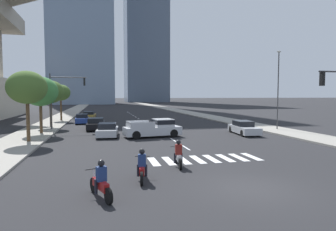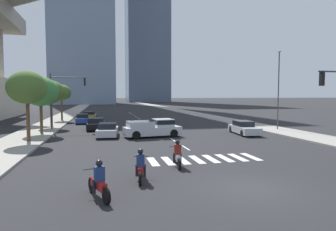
# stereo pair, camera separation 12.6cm
# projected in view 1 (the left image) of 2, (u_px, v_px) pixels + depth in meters

# --- Properties ---
(ground_plane) EXTENTS (800.00, 800.00, 0.00)m
(ground_plane) POSITION_uv_depth(u_px,v_px,m) (253.00, 189.00, 12.35)
(ground_plane) COLOR #232326
(sidewalk_east) EXTENTS (4.00, 260.00, 0.15)m
(sidewalk_east) POSITION_uv_depth(u_px,v_px,m) (229.00, 121.00, 44.34)
(sidewalk_east) COLOR gray
(sidewalk_east) RESTS_ON ground
(sidewalk_west) EXTENTS (4.00, 260.00, 0.15)m
(sidewalk_west) POSITION_uv_depth(u_px,v_px,m) (49.00, 124.00, 38.69)
(sidewalk_west) COLOR gray
(sidewalk_west) RESTS_ON ground
(crosswalk_near) EXTENTS (6.75, 2.32, 0.01)m
(crosswalk_near) POSITION_uv_depth(u_px,v_px,m) (205.00, 159.00, 18.08)
(crosswalk_near) COLOR silver
(crosswalk_near) RESTS_ON ground
(lane_divider_center) EXTENTS (0.14, 50.00, 0.01)m
(lane_divider_center) POSITION_uv_depth(u_px,v_px,m) (142.00, 121.00, 45.31)
(lane_divider_center) COLOR silver
(lane_divider_center) RESTS_ON ground
(motorcycle_lead) EXTENTS (0.71, 2.13, 1.49)m
(motorcycle_lead) POSITION_uv_depth(u_px,v_px,m) (142.00, 168.00, 13.48)
(motorcycle_lead) COLOR black
(motorcycle_lead) RESTS_ON ground
(motorcycle_trailing) EXTENTS (1.02, 2.09, 1.49)m
(motorcycle_trailing) POSITION_uv_depth(u_px,v_px,m) (101.00, 183.00, 11.17)
(motorcycle_trailing) COLOR black
(motorcycle_trailing) RESTS_ON ground
(motorcycle_third) EXTENTS (0.70, 2.15, 1.49)m
(motorcycle_third) POSITION_uv_depth(u_px,v_px,m) (178.00, 156.00, 16.16)
(motorcycle_third) COLOR black
(motorcycle_third) RESTS_ON ground
(pickup_truck) EXTENTS (5.46, 2.66, 1.67)m
(pickup_truck) POSITION_uv_depth(u_px,v_px,m) (155.00, 128.00, 27.59)
(pickup_truck) COLOR #B7BABF
(pickup_truck) RESTS_ON ground
(sedan_black_0) EXTENTS (2.04, 4.52, 1.34)m
(sedan_black_0) POSITION_uv_depth(u_px,v_px,m) (96.00, 124.00, 33.50)
(sedan_black_0) COLOR black
(sedan_black_0) RESTS_ON ground
(sedan_gold_1) EXTENTS (2.20, 4.73, 1.24)m
(sedan_gold_1) POSITION_uv_depth(u_px,v_px,m) (89.00, 115.00, 48.74)
(sedan_gold_1) COLOR #B28E38
(sedan_gold_1) RESTS_ON ground
(sedan_blue_2) EXTENTS (1.87, 4.45, 1.32)m
(sedan_blue_2) POSITION_uv_depth(u_px,v_px,m) (82.00, 119.00, 41.07)
(sedan_blue_2) COLOR navy
(sedan_blue_2) RESTS_ON ground
(sedan_silver_3) EXTENTS (2.20, 4.93, 1.33)m
(sedan_silver_3) POSITION_uv_depth(u_px,v_px,m) (244.00, 128.00, 29.64)
(sedan_silver_3) COLOR #B7BABF
(sedan_silver_3) RESTS_ON ground
(sedan_silver_4) EXTENTS (2.22, 4.45, 1.29)m
(sedan_silver_4) POSITION_uv_depth(u_px,v_px,m) (108.00, 130.00, 27.92)
(sedan_silver_4) COLOR #B7BABF
(sedan_silver_4) RESTS_ON ground
(traffic_signal_far) EXTENTS (4.18, 0.28, 6.12)m
(traffic_signal_far) POSITION_uv_depth(u_px,v_px,m) (64.00, 92.00, 32.77)
(traffic_signal_far) COLOR #333335
(traffic_signal_far) RESTS_ON sidewalk_west
(street_lamp_east) EXTENTS (0.50, 0.24, 8.61)m
(street_lamp_east) POSITION_uv_depth(u_px,v_px,m) (278.00, 85.00, 32.59)
(street_lamp_east) COLOR #3F3F42
(street_lamp_east) RESTS_ON sidewalk_east
(street_tree_nearest) EXTENTS (3.13, 3.13, 5.70)m
(street_tree_nearest) POSITION_uv_depth(u_px,v_px,m) (27.00, 88.00, 23.77)
(street_tree_nearest) COLOR #4C3823
(street_tree_nearest) RESTS_ON sidewalk_west
(street_tree_second) EXTENTS (3.40, 3.40, 5.56)m
(street_tree_second) POSITION_uv_depth(u_px,v_px,m) (40.00, 92.00, 29.01)
(street_tree_second) COLOR #4C3823
(street_tree_second) RESTS_ON sidewalk_west
(street_tree_third) EXTENTS (3.15, 3.15, 5.49)m
(street_tree_third) POSITION_uv_depth(u_px,v_px,m) (50.00, 92.00, 34.91)
(street_tree_third) COLOR #4C3823
(street_tree_third) RESTS_ON sidewalk_west
(street_tree_fourth) EXTENTS (2.81, 2.81, 5.34)m
(street_tree_fourth) POSITION_uv_depth(u_px,v_px,m) (61.00, 93.00, 44.08)
(street_tree_fourth) COLOR #4C3823
(street_tree_fourth) RESTS_ON sidewalk_west
(office_tower_center_skyline) EXTENTS (23.65, 25.20, 111.03)m
(office_tower_center_skyline) POSITION_uv_depth(u_px,v_px,m) (145.00, 15.00, 172.36)
(office_tower_center_skyline) COLOR slate
(office_tower_center_skyline) RESTS_ON ground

